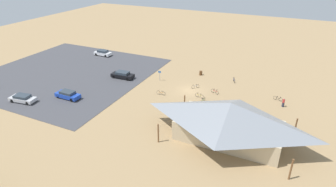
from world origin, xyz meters
TOP-DOWN VIEW (x-y plane):
  - ground at (0.00, 0.00)m, footprint 160.00×160.00m
  - parking_lot_asphalt at (26.76, 2.81)m, footprint 33.59×33.57m
  - bike_pavilion at (-10.25, 12.06)m, footprint 16.93×9.75m
  - trash_bin at (0.56, -8.09)m, footprint 0.60×0.60m
  - lot_sign at (7.04, -1.77)m, footprint 0.56×0.08m
  - bicycle_green_yard_left at (-3.80, 3.29)m, footprint 0.48×1.65m
  - bicycle_black_trailside at (-15.34, -2.90)m, footprint 1.59×0.53m
  - bicycle_white_yard_right at (-0.64, -1.51)m, footprint 1.13×1.31m
  - bicycle_red_yard_center at (-4.65, -0.87)m, footprint 1.61×0.71m
  - bicycle_blue_lone_west at (-6.60, -7.49)m, footprint 0.72×1.62m
  - bicycle_yellow_yard_front at (-2.69, 1.94)m, footprint 1.78×0.55m
  - bicycle_orange_edge_north at (3.99, 3.78)m, footprint 1.71×0.48m
  - car_silver_end_stall at (24.21, 16.30)m, footprint 4.79×2.47m
  - car_blue_aisle_side at (18.15, 12.00)m, footprint 4.55×1.79m
  - car_white_by_curb at (26.96, -9.69)m, footprint 4.34×1.86m
  - car_black_mid_lot at (14.49, 0.29)m, footprint 4.72×2.08m
  - visitor_by_pavilion at (-16.33, -0.82)m, footprint 0.38×0.40m

SIDE VIEW (x-z plane):
  - ground at x=0.00m, z-range 0.00..0.00m
  - parking_lot_asphalt at x=26.76m, z-range 0.00..0.05m
  - bicycle_white_yard_right at x=-0.64m, z-range -0.03..0.73m
  - bicycle_black_trailside at x=-15.34m, z-range -0.06..0.77m
  - bicycle_green_yard_left at x=-3.80m, z-range -0.02..0.76m
  - bicycle_orange_edge_north at x=3.99m, z-range -0.06..0.81m
  - bicycle_red_yard_center at x=-4.65m, z-range -0.06..0.83m
  - bicycle_yellow_yard_front at x=-2.69m, z-range -0.06..0.83m
  - bicycle_blue_lone_west at x=-6.60m, z-range -0.04..0.83m
  - trash_bin at x=0.56m, z-range 0.00..0.90m
  - car_silver_end_stall at x=24.21m, z-range 0.06..1.33m
  - car_blue_aisle_side at x=18.15m, z-range 0.05..1.41m
  - car_black_mid_lot at x=14.49m, z-range 0.05..1.43m
  - car_white_by_curb at x=26.96m, z-range 0.04..1.45m
  - visitor_by_pavilion at x=-16.33m, z-range 0.04..1.66m
  - lot_sign at x=7.04m, z-range 0.31..2.51m
  - bike_pavilion at x=-10.25m, z-range 0.41..6.02m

